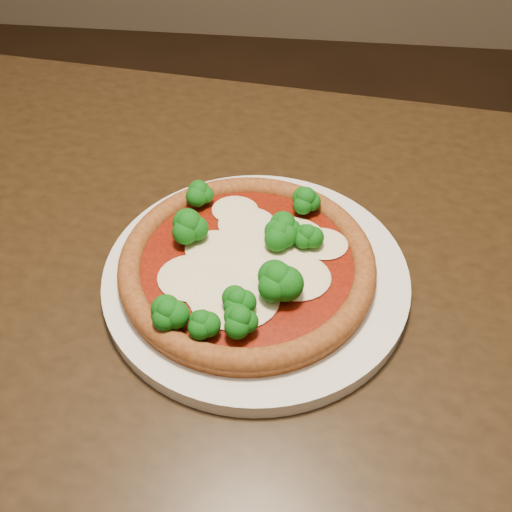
# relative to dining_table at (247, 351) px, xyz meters

# --- Properties ---
(floor) EXTENTS (4.00, 4.00, 0.00)m
(floor) POSITION_rel_dining_table_xyz_m (-0.09, 0.21, -0.66)
(floor) COLOR black
(floor) RESTS_ON ground
(dining_table) EXTENTS (1.36, 1.03, 0.75)m
(dining_table) POSITION_rel_dining_table_xyz_m (0.00, 0.00, 0.00)
(dining_table) COLOR black
(dining_table) RESTS_ON floor
(plate) EXTENTS (0.33, 0.33, 0.02)m
(plate) POSITION_rel_dining_table_xyz_m (0.01, 0.03, 0.10)
(plate) COLOR silver
(plate) RESTS_ON dining_table
(pizza) EXTENTS (0.27, 0.27, 0.06)m
(pizza) POSITION_rel_dining_table_xyz_m (-0.00, 0.03, 0.12)
(pizza) COLOR brown
(pizza) RESTS_ON plate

